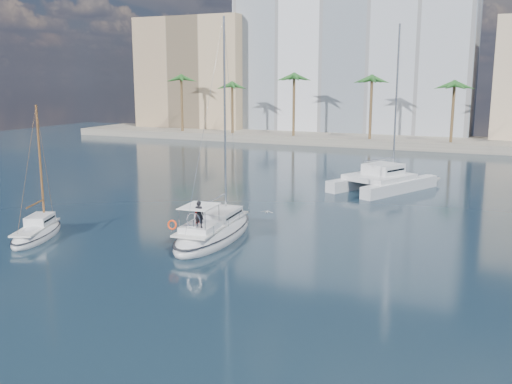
% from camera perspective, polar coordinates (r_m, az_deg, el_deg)
% --- Properties ---
extents(ground, '(160.00, 160.00, 0.00)m').
position_cam_1_polar(ground, '(37.03, -0.08, -5.33)').
color(ground, black).
rests_on(ground, ground).
extents(quay, '(120.00, 14.00, 1.20)m').
position_cam_1_polar(quay, '(95.10, 14.87, 4.90)').
color(quay, gray).
rests_on(quay, ground).
extents(building_modern, '(42.00, 16.00, 28.00)m').
position_cam_1_polar(building_modern, '(108.76, 9.83, 12.94)').
color(building_modern, silver).
rests_on(building_modern, ground).
extents(building_tan_left, '(22.00, 14.00, 22.00)m').
position_cam_1_polar(building_tan_left, '(116.03, -5.55, 11.46)').
color(building_tan_left, tan).
rests_on(building_tan_left, ground).
extents(palm_left, '(3.60, 3.60, 12.30)m').
position_cam_1_polar(palm_left, '(101.66, -4.86, 11.09)').
color(palm_left, brown).
rests_on(palm_left, ground).
extents(palm_centre, '(3.60, 3.60, 12.30)m').
position_cam_1_polar(palm_centre, '(90.62, 14.78, 10.74)').
color(palm_centre, brown).
rests_on(palm_centre, ground).
extents(main_sloop, '(4.11, 10.59, 15.39)m').
position_cam_1_polar(main_sloop, '(38.43, -4.24, -3.97)').
color(main_sloop, silver).
rests_on(main_sloop, ground).
extents(small_sloop, '(4.26, 6.84, 9.40)m').
position_cam_1_polar(small_sloop, '(41.27, -21.04, -3.81)').
color(small_sloop, silver).
rests_on(small_sloop, ground).
extents(catamaran, '(9.34, 11.85, 15.63)m').
position_cam_1_polar(catamaran, '(56.38, 12.49, 1.35)').
color(catamaran, silver).
rests_on(catamaran, ground).
extents(seagull, '(0.97, 0.42, 0.18)m').
position_cam_1_polar(seagull, '(42.64, 1.10, -2.00)').
color(seagull, silver).
rests_on(seagull, ground).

